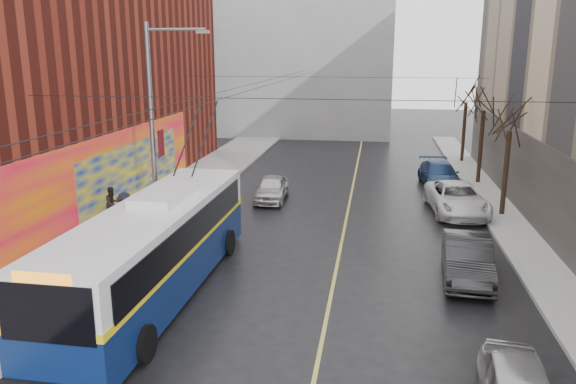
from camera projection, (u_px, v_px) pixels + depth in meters
name	position (u px, v px, depth m)	size (l,w,h in m)	color
sidewalk_left	(140.00, 223.00, 26.26)	(4.00, 60.00, 0.15)	gray
sidewalk_right	(521.00, 241.00, 23.67)	(2.00, 60.00, 0.15)	gray
lane_line	(346.00, 221.00, 26.75)	(0.12, 50.00, 0.01)	#BFB74C
building_far	(290.00, 40.00, 55.39)	(20.50, 12.10, 18.00)	gray
streetlight_pole	(156.00, 127.00, 22.90)	(2.65, 0.60, 9.00)	slate
catenary_wires	(265.00, 87.00, 26.58)	(18.00, 60.00, 0.22)	black
tree_near	(511.00, 115.00, 26.32)	(3.20, 3.20, 6.40)	black
tree_mid	(485.00, 97.00, 32.95)	(3.20, 3.20, 6.68)	black
tree_far	(467.00, 91.00, 39.69)	(3.20, 3.20, 6.57)	black
pigeons_flying	(252.00, 65.00, 22.15)	(1.75, 2.12, 1.76)	slate
trolleybus	(155.00, 248.00, 18.32)	(3.03, 12.46, 5.87)	#091B4A
parked_car_b	(467.00, 258.00, 19.83)	(1.60, 4.59, 1.51)	#262729
parked_car_c	(457.00, 198.00, 27.94)	(2.50, 5.42, 1.51)	white
parked_car_d	(440.00, 175.00, 33.46)	(2.04, 5.02, 1.46)	navy
following_car	(272.00, 188.00, 30.37)	(1.59, 3.94, 1.34)	#B7B7BC
pedestrian_a	(117.00, 238.00, 21.08)	(0.65, 0.43, 1.78)	black
pedestrian_b	(112.00, 204.00, 26.26)	(0.77, 0.60, 1.59)	black
pedestrian_c	(125.00, 213.00, 24.18)	(1.20, 0.69, 1.86)	black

